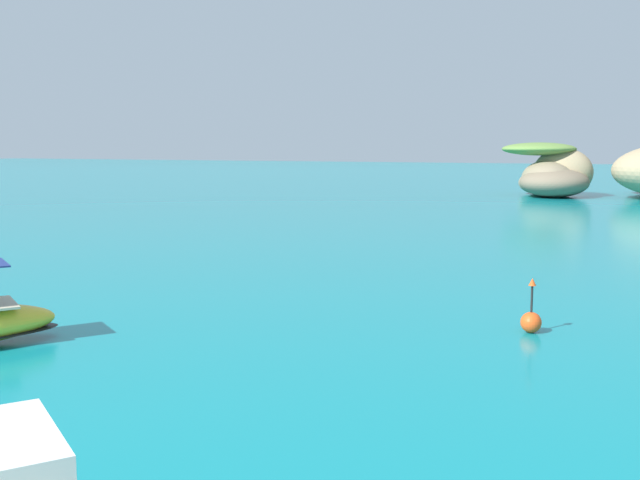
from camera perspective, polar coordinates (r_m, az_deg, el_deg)
name	(u,v)px	position (r m, az deg, el deg)	size (l,w,h in m)	color
islet_small	(551,175)	(76.26, 17.09, 4.75)	(9.02, 10.48, 5.19)	#756651
channel_buoy	(531,320)	(21.01, 15.67, -5.87)	(0.56, 0.56, 1.48)	#E54C19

